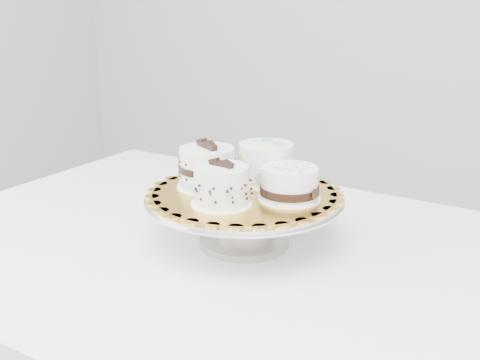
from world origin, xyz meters
The scene contains 7 objects.
table centered at (0.09, 0.18, 0.68)m, with size 1.31×0.89×0.75m.
cake_stand centered at (0.08, 0.20, 0.82)m, with size 0.36×0.36×0.10m.
cake_board centered at (0.08, 0.20, 0.85)m, with size 0.33×0.33×0.00m, color #C58329.
cake_swirl centered at (0.08, 0.13, 0.88)m, with size 0.10×0.10×0.08m.
cake_banded centered at (0.01, 0.19, 0.89)m, with size 0.13×0.13×0.09m.
cake_dots centered at (0.09, 0.27, 0.89)m, with size 0.13×0.13×0.08m.
cake_ribbon centered at (0.17, 0.21, 0.88)m, with size 0.12×0.12×0.06m.
Camera 1 is at (0.60, -0.68, 1.20)m, focal length 45.00 mm.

